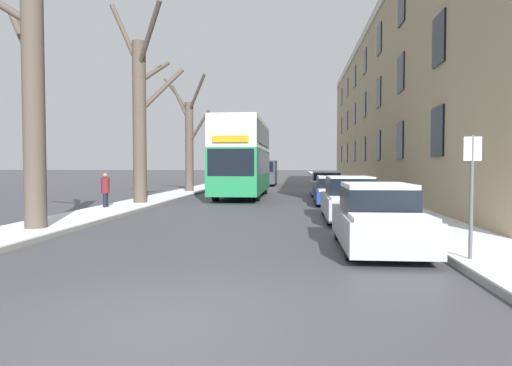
{
  "coord_description": "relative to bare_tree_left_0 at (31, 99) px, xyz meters",
  "views": [
    {
      "loc": [
        1.69,
        -5.24,
        1.9
      ],
      "look_at": [
        -0.25,
        16.49,
        1.03
      ],
      "focal_mm": 32.0,
      "sensor_mm": 36.0,
      "label": 1
    }
  ],
  "objects": [
    {
      "name": "ground_plane",
      "position": [
        5.61,
        -6.8,
        -3.71
      ],
      "size": [
        320.0,
        320.0,
        0.0
      ],
      "primitive_type": "plane",
      "color": "#424247"
    },
    {
      "name": "sidewalk_left",
      "position": [
        -0.07,
        46.2,
        -3.63
      ],
      "size": [
        2.16,
        130.0,
        0.16
      ],
      "color": "gray",
      "rests_on": "ground"
    },
    {
      "name": "sidewalk_right",
      "position": [
        11.3,
        46.2,
        -3.63
      ],
      "size": [
        2.16,
        130.0,
        0.16
      ],
      "color": "gray",
      "rests_on": "ground"
    },
    {
      "name": "terrace_facade_right",
      "position": [
        16.87,
        22.88,
        2.42
      ],
      "size": [
        9.1,
        47.61,
        12.25
      ],
      "color": "tan",
      "rests_on": "ground"
    },
    {
      "name": "bare_tree_left_0",
      "position": [
        0.0,
        0.0,
        0.0
      ],
      "size": [
        2.24,
        2.32,
        6.98
      ],
      "color": "#4C4238",
      "rests_on": "ground"
    },
    {
      "name": "bare_tree_left_1",
      "position": [
        0.12,
        8.51,
        0.58
      ],
      "size": [
        3.37,
        3.95,
        9.38
      ],
      "color": "#4C4238",
      "rests_on": "ground"
    },
    {
      "name": "bare_tree_left_2",
      "position": [
        0.13,
        17.97,
        -0.13
      ],
      "size": [
        3.51,
        2.58,
        7.84
      ],
      "color": "#4C4238",
      "rests_on": "ground"
    },
    {
      "name": "double_decker_bus",
      "position": [
        4.13,
        14.7,
        -1.21
      ],
      "size": [
        2.56,
        10.06,
        4.42
      ],
      "color": "#1E7A47",
      "rests_on": "ground"
    },
    {
      "name": "parked_car_0",
      "position": [
        9.12,
        -1.64,
        -3.03
      ],
      "size": [
        1.72,
        4.12,
        1.48
      ],
      "color": "#9EA3AD",
      "rests_on": "ground"
    },
    {
      "name": "parked_car_1",
      "position": [
        9.12,
        3.81,
        -3.02
      ],
      "size": [
        1.74,
        4.57,
        1.5
      ],
      "color": "#9EA3AD",
      "rests_on": "ground"
    },
    {
      "name": "parked_car_2",
      "position": [
        9.12,
        10.22,
        -3.07
      ],
      "size": [
        1.89,
        4.52,
        1.37
      ],
      "color": "navy",
      "rests_on": "ground"
    },
    {
      "name": "parked_car_3",
      "position": [
        9.12,
        16.45,
        -3.02
      ],
      "size": [
        1.89,
        4.07,
        1.49
      ],
      "color": "#9EA3AD",
      "rests_on": "ground"
    },
    {
      "name": "oncoming_van",
      "position": [
        4.37,
        29.82,
        -2.47
      ],
      "size": [
        2.07,
        5.21,
        2.29
      ],
      "color": "#333842",
      "rests_on": "ground"
    },
    {
      "name": "pedestrian_left_sidewalk",
      "position": [
        -0.56,
        6.09,
        -2.84
      ],
      "size": [
        0.34,
        0.34,
        1.58
      ],
      "rotation": [
        0.0,
        0.0,
        4.8
      ],
      "color": "black",
      "rests_on": "ground"
    },
    {
      "name": "street_sign_post",
      "position": [
        10.52,
        -3.33,
        -2.3
      ],
      "size": [
        0.32,
        0.07,
        2.45
      ],
      "color": "#4C4F54",
      "rests_on": "ground"
    }
  ]
}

